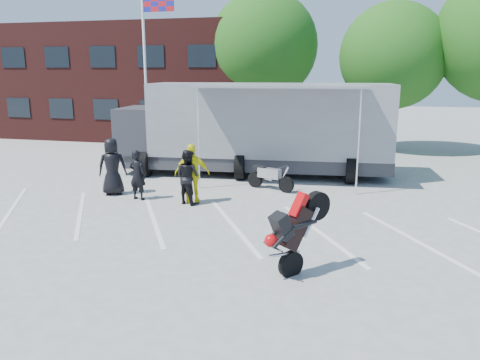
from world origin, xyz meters
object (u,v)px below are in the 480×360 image
at_px(flagpole, 150,52).
at_px(spectator_hivis, 192,174).
at_px(spectator_leather_b, 138,175).
at_px(spectator_leather_a, 112,166).
at_px(tree_left, 263,46).
at_px(transporter_truck, 257,174).
at_px(parked_motorcycle, 270,190).
at_px(tree_mid, 393,56).
at_px(spectator_leather_c, 188,177).
at_px(stunt_bike_rider, 312,269).

xyz_separation_m(flagpole, spectator_hivis, (4.56, -7.05, -4.09)).
bearing_deg(spectator_hivis, spectator_leather_b, -12.19).
distance_m(spectator_leather_a, spectator_hivis, 3.05).
relative_size(tree_left, transporter_truck, 0.74).
height_order(parked_motorcycle, spectator_hivis, spectator_hivis).
relative_size(tree_mid, transporter_truck, 0.66).
bearing_deg(transporter_truck, parked_motorcycle, -72.93).
bearing_deg(tree_mid, flagpole, -156.03).
height_order(transporter_truck, spectator_leather_c, transporter_truck).
distance_m(flagpole, tree_mid, 12.31).
height_order(spectator_leather_a, spectator_hivis, spectator_leather_a).
relative_size(tree_left, spectator_leather_b, 5.15).
xyz_separation_m(stunt_bike_rider, spectator_leather_c, (-4.41, 4.23, 0.88)).
xyz_separation_m(transporter_truck, stunt_bike_rider, (3.16, -9.12, 0.00)).
bearing_deg(spectator_leather_a, tree_left, -124.21).
distance_m(flagpole, spectator_hivis, 9.34).
bearing_deg(transporter_truck, flagpole, 153.02).
relative_size(spectator_leather_c, spectator_hivis, 0.91).
xyz_separation_m(spectator_leather_a, spectator_leather_c, (2.93, -0.45, -0.11)).
distance_m(transporter_truck, parked_motorcycle, 2.70).
bearing_deg(spectator_leather_b, transporter_truck, -112.22).
distance_m(stunt_bike_rider, spectator_hivis, 6.19).
bearing_deg(parked_motorcycle, spectator_hivis, 158.51).
relative_size(tree_left, parked_motorcycle, 4.44).
distance_m(spectator_leather_a, spectator_leather_b, 1.22).
distance_m(transporter_truck, stunt_bike_rider, 9.66).
xyz_separation_m(parked_motorcycle, spectator_leather_a, (-5.19, -1.95, 0.99)).
distance_m(tree_mid, spectator_leather_a, 15.74).
xyz_separation_m(tree_left, spectator_leather_c, (0.20, -13.18, -4.68)).
relative_size(flagpole, tree_left, 0.93).
xyz_separation_m(spectator_leather_a, spectator_leather_b, (1.14, -0.40, -0.15)).
height_order(parked_motorcycle, spectator_leather_b, spectator_leather_b).
height_order(transporter_truck, parked_motorcycle, transporter_truck).
relative_size(parked_motorcycle, stunt_bike_rider, 1.01).
height_order(stunt_bike_rider, spectator_leather_c, spectator_leather_c).
distance_m(tree_left, parked_motorcycle, 12.38).
bearing_deg(parked_motorcycle, spectator_leather_a, 132.56).
xyz_separation_m(flagpole, spectator_leather_b, (2.66, -7.13, -4.21)).
relative_size(tree_mid, spectator_leather_b, 4.58).
bearing_deg(spectator_hivis, spectator_leather_c, 33.70).
bearing_deg(spectator_hivis, spectator_leather_a, -20.63).
distance_m(tree_left, spectator_hivis, 13.84).
relative_size(spectator_leather_a, spectator_leather_c, 1.12).
distance_m(parked_motorcycle, spectator_leather_b, 4.76).
bearing_deg(tree_mid, transporter_truck, -127.32).
height_order(tree_mid, spectator_leather_c, tree_mid).
xyz_separation_m(stunt_bike_rider, spectator_hivis, (-4.30, 4.36, 0.97)).
height_order(tree_mid, spectator_leather_b, tree_mid).
distance_m(flagpole, tree_left, 7.37).
bearing_deg(parked_motorcycle, tree_left, 34.87).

